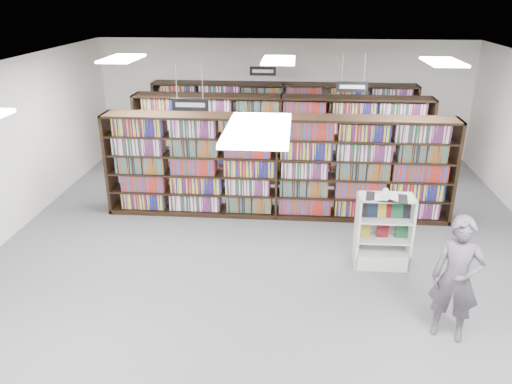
# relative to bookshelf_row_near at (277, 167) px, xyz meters

# --- Properties ---
(floor) EXTENTS (12.00, 12.00, 0.00)m
(floor) POSITION_rel_bookshelf_row_near_xyz_m (0.00, -2.00, -1.05)
(floor) COLOR #54555A
(floor) RESTS_ON ground
(ceiling) EXTENTS (10.00, 12.00, 0.10)m
(ceiling) POSITION_rel_bookshelf_row_near_xyz_m (0.00, -2.00, 2.15)
(ceiling) COLOR white
(ceiling) RESTS_ON wall_back
(wall_back) EXTENTS (10.00, 0.10, 3.20)m
(wall_back) POSITION_rel_bookshelf_row_near_xyz_m (0.00, 4.00, 0.55)
(wall_back) COLOR white
(wall_back) RESTS_ON ground
(bookshelf_row_near) EXTENTS (7.00, 0.60, 2.10)m
(bookshelf_row_near) POSITION_rel_bookshelf_row_near_xyz_m (0.00, 0.00, 0.00)
(bookshelf_row_near) COLOR black
(bookshelf_row_near) RESTS_ON floor
(bookshelf_row_mid) EXTENTS (7.00, 0.60, 2.10)m
(bookshelf_row_mid) POSITION_rel_bookshelf_row_near_xyz_m (0.00, 2.00, 0.00)
(bookshelf_row_mid) COLOR black
(bookshelf_row_mid) RESTS_ON floor
(bookshelf_row_far) EXTENTS (7.00, 0.60, 2.10)m
(bookshelf_row_far) POSITION_rel_bookshelf_row_near_xyz_m (0.00, 3.70, 0.00)
(bookshelf_row_far) COLOR black
(bookshelf_row_far) RESTS_ON floor
(aisle_sign_left) EXTENTS (0.65, 0.02, 0.80)m
(aisle_sign_left) POSITION_rel_bookshelf_row_near_xyz_m (-1.50, -1.00, 1.48)
(aisle_sign_left) COLOR #B2B2B7
(aisle_sign_left) RESTS_ON ceiling
(aisle_sign_right) EXTENTS (0.65, 0.02, 0.80)m
(aisle_sign_right) POSITION_rel_bookshelf_row_near_xyz_m (1.50, 1.00, 1.48)
(aisle_sign_right) COLOR #B2B2B7
(aisle_sign_right) RESTS_ON ceiling
(aisle_sign_center) EXTENTS (0.65, 0.02, 0.80)m
(aisle_sign_center) POSITION_rel_bookshelf_row_near_xyz_m (-0.50, 3.00, 1.48)
(aisle_sign_center) COLOR #B2B2B7
(aisle_sign_center) RESTS_ON ceiling
(troffer_front_center) EXTENTS (0.60, 1.20, 0.04)m
(troffer_front_center) POSITION_rel_bookshelf_row_near_xyz_m (0.00, -5.00, 2.11)
(troffer_front_center) COLOR white
(troffer_front_center) RESTS_ON ceiling
(troffer_back_left) EXTENTS (0.60, 1.20, 0.04)m
(troffer_back_left) POSITION_rel_bookshelf_row_near_xyz_m (-3.00, 0.00, 2.11)
(troffer_back_left) COLOR white
(troffer_back_left) RESTS_ON ceiling
(troffer_back_center) EXTENTS (0.60, 1.20, 0.04)m
(troffer_back_center) POSITION_rel_bookshelf_row_near_xyz_m (0.00, 0.00, 2.11)
(troffer_back_center) COLOR white
(troffer_back_center) RESTS_ON ceiling
(troffer_back_right) EXTENTS (0.60, 1.20, 0.04)m
(troffer_back_right) POSITION_rel_bookshelf_row_near_xyz_m (3.00, 0.00, 2.11)
(troffer_back_right) COLOR white
(troffer_back_right) RESTS_ON ceiling
(endcap_display) EXTENTS (0.92, 0.47, 1.28)m
(endcap_display) POSITION_rel_bookshelf_row_near_xyz_m (1.86, -1.91, -0.60)
(endcap_display) COLOR silver
(endcap_display) RESTS_ON floor
(open_book) EXTENTS (0.70, 0.48, 0.13)m
(open_book) POSITION_rel_bookshelf_row_near_xyz_m (1.84, -2.01, 0.26)
(open_book) COLOR black
(open_book) RESTS_ON endcap_display
(shopper) EXTENTS (0.75, 0.63, 1.76)m
(shopper) POSITION_rel_bookshelf_row_near_xyz_m (2.50, -3.76, -0.17)
(shopper) COLOR #4A444E
(shopper) RESTS_ON floor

